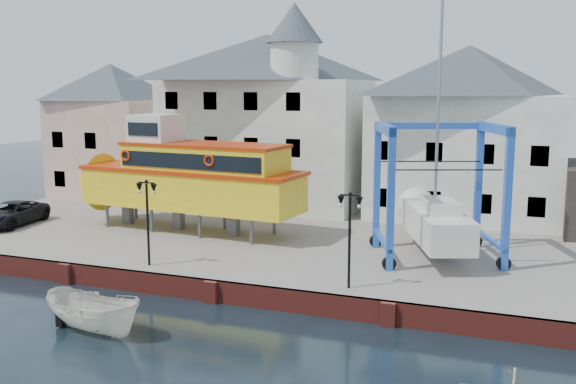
% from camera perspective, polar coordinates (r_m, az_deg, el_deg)
% --- Properties ---
extents(ground, '(140.00, 140.00, 0.00)m').
position_cam_1_polar(ground, '(29.36, -6.79, -9.71)').
color(ground, black).
rests_on(ground, ground).
extents(hardstanding, '(44.00, 22.00, 1.00)m').
position_cam_1_polar(hardstanding, '(38.90, 0.72, -4.11)').
color(hardstanding, slate).
rests_on(hardstanding, ground).
extents(quay_wall, '(44.00, 0.47, 1.00)m').
position_cam_1_polar(quay_wall, '(29.29, -6.71, -8.73)').
color(quay_wall, maroon).
rests_on(quay_wall, ground).
extents(building_pink, '(8.00, 7.00, 10.30)m').
position_cam_1_polar(building_pink, '(52.73, -15.30, 5.32)').
color(building_pink, tan).
rests_on(building_pink, hardstanding).
extents(building_white_main, '(14.00, 8.30, 14.00)m').
position_cam_1_polar(building_white_main, '(46.55, -1.79, 6.63)').
color(building_white_main, beige).
rests_on(building_white_main, hardstanding).
extents(building_white_right, '(12.00, 8.00, 11.20)m').
position_cam_1_polar(building_white_right, '(43.82, 15.61, 5.14)').
color(building_white_right, beige).
rests_on(building_white_right, hardstanding).
extents(lamp_post_left, '(1.12, 0.32, 4.20)m').
position_cam_1_polar(lamp_post_left, '(31.30, -12.42, -0.77)').
color(lamp_post_left, black).
rests_on(lamp_post_left, hardstanding).
extents(lamp_post_right, '(1.12, 0.32, 4.20)m').
position_cam_1_polar(lamp_post_right, '(27.21, 5.52, -2.11)').
color(lamp_post_right, black).
rests_on(lamp_post_right, hardstanding).
extents(tour_boat, '(16.13, 5.19, 6.91)m').
position_cam_1_polar(tour_boat, '(38.93, -9.75, 1.39)').
color(tour_boat, '#59595E').
rests_on(tour_boat, hardstanding).
extents(travel_lift, '(7.36, 8.83, 13.02)m').
position_cam_1_polar(travel_lift, '(33.67, 12.77, -1.80)').
color(travel_lift, '#1F4DAC').
rests_on(travel_lift, hardstanding).
extents(van, '(3.02, 5.49, 1.46)m').
position_cam_1_polar(van, '(43.53, -23.38, -1.78)').
color(van, black).
rests_on(van, hardstanding).
extents(motorboat_a, '(4.92, 2.49, 1.81)m').
position_cam_1_polar(motorboat_a, '(26.94, -16.80, -11.85)').
color(motorboat_a, silver).
rests_on(motorboat_a, ground).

